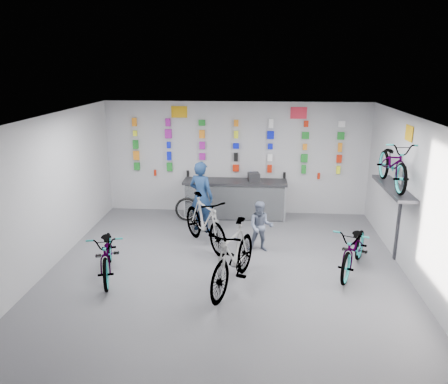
# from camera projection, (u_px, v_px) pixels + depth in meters

# --- Properties ---
(floor) EXTENTS (8.00, 8.00, 0.00)m
(floor) POSITION_uv_depth(u_px,v_px,m) (224.00, 280.00, 8.27)
(floor) COLOR #4D4D51
(floor) RESTS_ON ground
(ceiling) EXTENTS (8.00, 8.00, 0.00)m
(ceiling) POSITION_uv_depth(u_px,v_px,m) (225.00, 121.00, 7.42)
(ceiling) COLOR white
(ceiling) RESTS_ON wall_back
(wall_back) EXTENTS (7.00, 0.00, 7.00)m
(wall_back) POSITION_uv_depth(u_px,v_px,m) (236.00, 158.00, 11.67)
(wall_back) COLOR #ADADAF
(wall_back) RESTS_ON floor
(wall_front) EXTENTS (7.00, 0.00, 7.00)m
(wall_front) POSITION_uv_depth(u_px,v_px,m) (191.00, 340.00, 4.03)
(wall_front) COLOR #ADADAF
(wall_front) RESTS_ON floor
(wall_left) EXTENTS (0.00, 8.00, 8.00)m
(wall_left) POSITION_uv_depth(u_px,v_px,m) (37.00, 200.00, 8.11)
(wall_left) COLOR #ADADAF
(wall_left) RESTS_ON floor
(wall_right) EXTENTS (0.00, 8.00, 8.00)m
(wall_right) POSITION_uv_depth(u_px,v_px,m) (425.00, 210.00, 7.59)
(wall_right) COLOR #ADADAF
(wall_right) RESTS_ON floor
(counter) EXTENTS (2.70, 0.66, 1.00)m
(counter) POSITION_uv_depth(u_px,v_px,m) (235.00, 200.00, 11.52)
(counter) COLOR black
(counter) RESTS_ON floor
(merch_wall) EXTENTS (5.56, 0.08, 1.57)m
(merch_wall) POSITION_uv_depth(u_px,v_px,m) (233.00, 148.00, 11.53)
(merch_wall) COLOR #1C8126
(merch_wall) RESTS_ON wall_back
(wall_bracket) EXTENTS (0.39, 1.90, 2.00)m
(wall_bracket) POSITION_uv_depth(u_px,v_px,m) (394.00, 192.00, 8.76)
(wall_bracket) COLOR #333338
(wall_bracket) RESTS_ON wall_right
(sign_left) EXTENTS (0.42, 0.02, 0.30)m
(sign_left) POSITION_uv_depth(u_px,v_px,m) (179.00, 112.00, 11.42)
(sign_left) COLOR gold
(sign_left) RESTS_ON wall_back
(sign_right) EXTENTS (0.42, 0.02, 0.30)m
(sign_right) POSITION_uv_depth(u_px,v_px,m) (299.00, 113.00, 11.19)
(sign_right) COLOR #E32A3F
(sign_right) RESTS_ON wall_back
(sign_side) EXTENTS (0.02, 0.40, 0.30)m
(sign_side) POSITION_uv_depth(u_px,v_px,m) (409.00, 133.00, 8.41)
(sign_side) COLOR gold
(sign_side) RESTS_ON wall_right
(bike_left) EXTENTS (1.13, 1.94, 0.96)m
(bike_left) POSITION_uv_depth(u_px,v_px,m) (108.00, 252.00, 8.33)
(bike_left) COLOR gray
(bike_left) RESTS_ON floor
(bike_center) EXTENTS (1.18, 2.12, 1.22)m
(bike_center) POSITION_uv_depth(u_px,v_px,m) (233.00, 256.00, 7.85)
(bike_center) COLOR gray
(bike_center) RESTS_ON floor
(bike_right) EXTENTS (1.33, 1.96, 0.97)m
(bike_right) POSITION_uv_depth(u_px,v_px,m) (355.00, 248.00, 8.50)
(bike_right) COLOR gray
(bike_right) RESTS_ON floor
(bike_service) EXTENTS (1.54, 1.94, 1.18)m
(bike_service) POSITION_uv_depth(u_px,v_px,m) (205.00, 222.00, 9.63)
(bike_service) COLOR gray
(bike_service) RESTS_ON floor
(bike_wall) EXTENTS (0.63, 1.80, 0.95)m
(bike_wall) POSITION_uv_depth(u_px,v_px,m) (393.00, 163.00, 8.59)
(bike_wall) COLOR gray
(bike_wall) RESTS_ON wall_bracket
(clerk) EXTENTS (0.75, 0.65, 1.73)m
(clerk) POSITION_uv_depth(u_px,v_px,m) (201.00, 197.00, 10.49)
(clerk) COLOR navy
(clerk) RESTS_ON floor
(customer) EXTENTS (0.56, 0.44, 1.12)m
(customer) POSITION_uv_depth(u_px,v_px,m) (261.00, 227.00, 9.40)
(customer) COLOR slate
(customer) RESTS_ON floor
(spare_wheel) EXTENTS (0.62, 0.13, 0.62)m
(spare_wheel) POSITION_uv_depth(u_px,v_px,m) (187.00, 209.00, 11.31)
(spare_wheel) COLOR black
(spare_wheel) RESTS_ON floor
(register) EXTENTS (0.33, 0.35, 0.22)m
(register) POSITION_uv_depth(u_px,v_px,m) (254.00, 177.00, 11.32)
(register) COLOR black
(register) RESTS_ON counter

